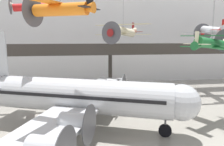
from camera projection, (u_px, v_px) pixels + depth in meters
hangar_back_wall at (104, 26)px, 47.92m from camera, size 140.00×3.00×24.79m
mezzanine_walkway at (111, 52)px, 39.49m from camera, size 110.00×3.20×8.89m
airliner_silver_main at (75, 96)px, 23.71m from camera, size 25.10×29.38×10.67m
suspended_plane_silver_racer at (212, 31)px, 37.41m from camera, size 9.84×8.06×10.62m
suspended_plane_red_highwing at (32, 6)px, 27.14m from camera, size 5.57×6.82×7.11m
suspended_plane_cream_biplane at (123, 31)px, 36.35m from camera, size 8.38×8.28×10.79m
suspended_plane_green_biplane at (212, 43)px, 25.29m from camera, size 7.10×8.04×11.53m
suspended_plane_orange_highwing at (60, 9)px, 18.45m from camera, size 6.57×7.29×8.88m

